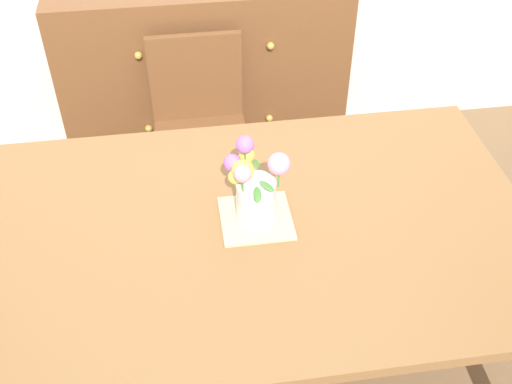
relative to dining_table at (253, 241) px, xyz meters
name	(u,v)px	position (x,y,z in m)	size (l,w,h in m)	color
ground_plane	(254,353)	(0.00, 0.00, -0.66)	(12.00, 12.00, 0.00)	brown
dining_table	(253,241)	(0.00, 0.00, 0.00)	(1.87, 1.16, 0.73)	olive
chair_far	(200,121)	(-0.12, 0.92, -0.14)	(0.42, 0.42, 0.90)	brown
dresser	(204,78)	(-0.06, 1.33, -0.16)	(1.40, 0.47, 1.00)	brown
placemat	(256,218)	(0.01, 0.03, 0.07)	(0.23, 0.23, 0.01)	#CCB789
flower_vase	(254,187)	(0.01, 0.04, 0.20)	(0.20, 0.24, 0.27)	silver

